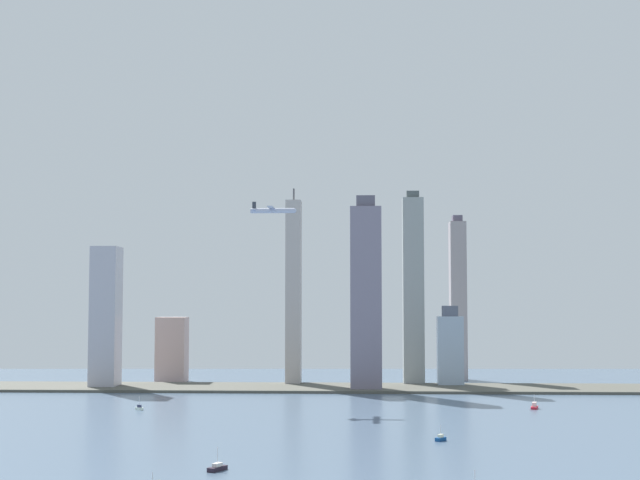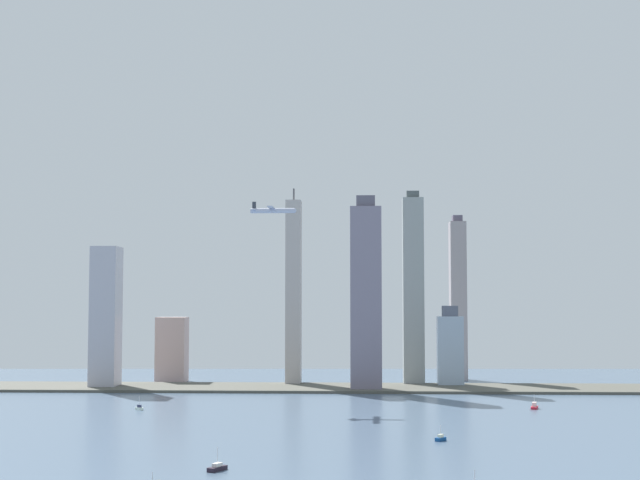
% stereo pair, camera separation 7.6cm
% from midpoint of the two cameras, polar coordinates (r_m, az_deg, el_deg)
% --- Properties ---
extents(waterfront_pier, '(801.64, 77.18, 2.20)m').
position_cam_midpoint_polar(waterfront_pier, '(775.33, 2.98, -9.26)').
color(waterfront_pier, '#4D4D44').
rests_on(waterfront_pier, ground).
extents(skyscraper_0, '(22.34, 13.54, 70.16)m').
position_cam_midpoint_polar(skyscraper_0, '(799.32, 8.17, -6.82)').
color(skyscraper_0, '#9EB1C7').
rests_on(skyscraper_0, ground).
extents(skyscraper_1, '(27.11, 23.93, 59.44)m').
position_cam_midpoint_polar(skyscraper_1, '(855.48, -9.27, -6.79)').
color(skyscraper_1, '#C19F96').
rests_on(skyscraper_1, ground).
extents(skyscraper_2, '(22.36, 25.56, 120.81)m').
position_cam_midpoint_polar(skyscraper_2, '(800.72, -13.30, -4.74)').
color(skyscraper_2, '#B1AEBB').
rests_on(skyscraper_2, ground).
extents(skyscraper_3, '(25.87, 14.06, 161.94)m').
position_cam_midpoint_polar(skyscraper_3, '(754.50, 2.90, -3.55)').
color(skyscraper_3, slate).
rests_on(skyscraper_3, ground).
extents(skyscraper_4, '(15.04, 20.68, 155.87)m').
position_cam_midpoint_polar(skyscraper_4, '(873.46, 8.65, -3.70)').
color(skyscraper_4, '#9A9093').
rests_on(skyscraper_4, ground).
extents(skyscraper_5, '(13.19, 22.76, 175.08)m').
position_cam_midpoint_polar(skyscraper_5, '(810.05, -1.67, -3.30)').
color(skyscraper_5, '#B1A9A6').
rests_on(skyscraper_5, ground).
extents(skyscraper_6, '(18.43, 17.14, 172.32)m').
position_cam_midpoint_polar(skyscraper_6, '(811.93, 5.87, -3.13)').
color(skyscraper_6, '#919896').
rests_on(skyscraper_6, ground).
extents(boat_1, '(6.48, 5.93, 9.47)m').
position_cam_midpoint_polar(boat_1, '(639.70, -11.28, -10.30)').
color(boat_1, white).
rests_on(boat_1, ground).
extents(boat_2, '(7.07, 12.21, 9.99)m').
position_cam_midpoint_polar(boat_2, '(651.50, 13.30, -10.13)').
color(boat_2, red).
rests_on(boat_2, ground).
extents(boat_4, '(8.10, 10.71, 10.13)m').
position_cam_midpoint_polar(boat_4, '(408.80, -6.47, -14.02)').
color(boat_4, black).
rests_on(boat_4, ground).
extents(boat_6, '(6.50, 7.14, 8.35)m').
position_cam_midpoint_polar(boat_6, '(494.43, 7.57, -12.24)').
color(boat_6, navy).
rests_on(boat_6, ground).
extents(airplane, '(34.62, 34.72, 8.77)m').
position_cam_midpoint_polar(airplane, '(681.54, -2.93, 1.87)').
color(airplane, '#B3B8D2').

